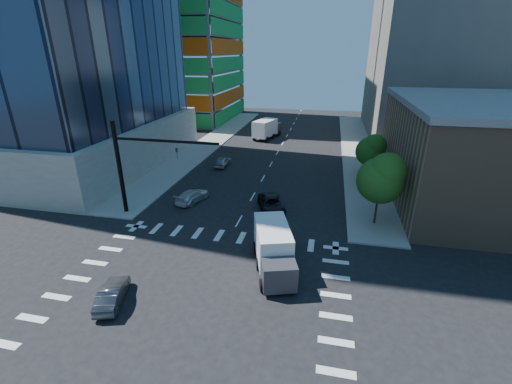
# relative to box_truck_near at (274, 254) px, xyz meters

# --- Properties ---
(ground) EXTENTS (160.00, 160.00, 0.00)m
(ground) POSITION_rel_box_truck_near_xyz_m (-4.53, -4.95, -1.39)
(ground) COLOR black
(ground) RESTS_ON ground
(road_markings) EXTENTS (20.00, 20.00, 0.01)m
(road_markings) POSITION_rel_box_truck_near_xyz_m (-4.53, -4.95, -1.38)
(road_markings) COLOR silver
(road_markings) RESTS_ON ground
(sidewalk_ne) EXTENTS (5.00, 60.00, 0.15)m
(sidewalk_ne) POSITION_rel_box_truck_near_xyz_m (7.97, 35.05, -1.31)
(sidewalk_ne) COLOR gray
(sidewalk_ne) RESTS_ON ground
(sidewalk_nw) EXTENTS (5.00, 60.00, 0.15)m
(sidewalk_nw) POSITION_rel_box_truck_near_xyz_m (-17.03, 35.05, -1.31)
(sidewalk_nw) COLOR gray
(sidewalk_nw) RESTS_ON ground
(construction_building) EXTENTS (25.16, 34.50, 70.60)m
(construction_building) POSITION_rel_box_truck_near_xyz_m (-31.94, 56.97, 23.22)
(construction_building) COLOR slate
(construction_building) RESTS_ON ground
(commercial_building) EXTENTS (20.50, 22.50, 10.60)m
(commercial_building) POSITION_rel_box_truck_near_xyz_m (20.47, 17.05, 3.93)
(commercial_building) COLOR #8D6A51
(commercial_building) RESTS_ON ground
(bg_building_ne) EXTENTS (24.00, 30.00, 28.00)m
(bg_building_ne) POSITION_rel_box_truck_near_xyz_m (22.47, 50.05, 12.61)
(bg_building_ne) COLOR #5D5A54
(bg_building_ne) RESTS_ON ground
(signal_mast_nw) EXTENTS (10.20, 0.40, 9.00)m
(signal_mast_nw) POSITION_rel_box_truck_near_xyz_m (-14.52, 6.55, 4.11)
(signal_mast_nw) COLOR black
(signal_mast_nw) RESTS_ON sidewalk_nw
(tree_south) EXTENTS (4.16, 4.16, 6.82)m
(tree_south) POSITION_rel_box_truck_near_xyz_m (8.10, 8.95, 3.30)
(tree_south) COLOR #382316
(tree_south) RESTS_ON sidewalk_ne
(tree_north) EXTENTS (3.54, 3.52, 5.78)m
(tree_north) POSITION_rel_box_truck_near_xyz_m (8.40, 20.95, 2.60)
(tree_north) COLOR #382316
(tree_north) RESTS_ON sidewalk_ne
(car_nb_far) EXTENTS (3.80, 5.53, 1.40)m
(car_nb_far) POSITION_rel_box_truck_near_xyz_m (-1.92, 10.05, -0.69)
(car_nb_far) COLOR black
(car_nb_far) RESTS_ON ground
(car_sb_near) EXTENTS (2.96, 4.73, 1.28)m
(car_sb_near) POSITION_rel_box_truck_near_xyz_m (-10.55, 10.50, -0.75)
(car_sb_near) COLOR white
(car_sb_near) RESTS_ON ground
(car_sb_mid) EXTENTS (1.63, 3.98, 1.35)m
(car_sb_mid) POSITION_rel_box_truck_near_xyz_m (-11.00, 22.76, -0.71)
(car_sb_mid) COLOR #A2A3AA
(car_sb_mid) RESTS_ON ground
(car_sb_cross) EXTENTS (2.37, 4.03, 1.26)m
(car_sb_cross) POSITION_rel_box_truck_near_xyz_m (-9.56, -5.59, -0.76)
(car_sb_cross) COLOR #46464A
(car_sb_cross) RESTS_ON ground
(box_truck_near) EXTENTS (4.21, 6.47, 3.14)m
(box_truck_near) POSITION_rel_box_truck_near_xyz_m (0.00, 0.00, 0.00)
(box_truck_near) COLOR black
(box_truck_near) RESTS_ON ground
(box_truck_far) EXTENTS (4.51, 7.14, 3.47)m
(box_truck_far) POSITION_rel_box_truck_near_xyz_m (-7.84, 40.53, 0.15)
(box_truck_far) COLOR black
(box_truck_far) RESTS_ON ground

